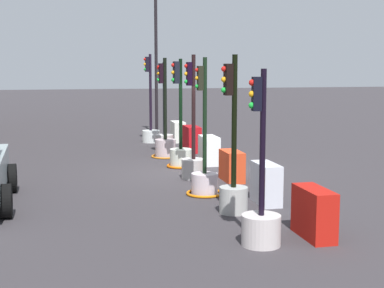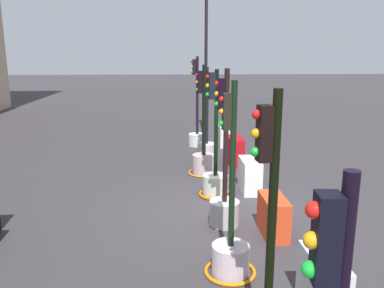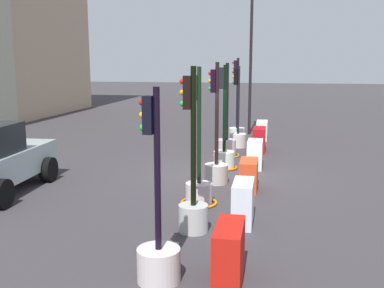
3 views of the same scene
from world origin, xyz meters
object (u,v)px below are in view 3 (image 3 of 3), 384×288
Objects in this scene: traffic_light_1 at (193,197)px; traffic_light_7 at (237,125)px; traffic_light_5 at (226,142)px; construction_barrier_5 at (262,130)px; traffic_light_6 at (238,134)px; traffic_light_4 at (224,152)px; street_lamp_post at (251,44)px; construction_barrier_1 at (243,203)px; traffic_light_0 at (158,249)px; construction_barrier_4 at (259,140)px; traffic_light_3 at (216,162)px; construction_barrier_3 at (255,154)px; construction_barrier_0 at (229,253)px; traffic_light_2 at (199,185)px; construction_barrier_2 at (249,175)px.

traffic_light_1 is 11.17m from traffic_light_7.
traffic_light_1 is at bearing -178.60° from traffic_light_5.
traffic_light_6 is at bearing 154.93° from construction_barrier_5.
traffic_light_6 is (3.73, -0.11, -0.00)m from traffic_light_4.
traffic_light_4 is 7.94m from street_lamp_post.
traffic_light_4 reaches higher than construction_barrier_1.
traffic_light_0 is at bearing -179.98° from traffic_light_7.
construction_barrier_4 is (-2.78, -1.09, -0.17)m from traffic_light_7.
street_lamp_post is at bearing -5.50° from traffic_light_5.
traffic_light_4 is 3.27× the size of construction_barrier_5.
street_lamp_post reaches higher than traffic_light_3.
street_lamp_post reaches higher than construction_barrier_5.
construction_barrier_3 is at bearing -166.07° from traffic_light_6.
traffic_light_5 reaches higher than construction_barrier_1.
traffic_light_5 reaches higher than construction_barrier_0.
traffic_light_2 is 0.49× the size of street_lamp_post.
construction_barrier_3 is at bearing 0.22° from construction_barrier_1.
construction_barrier_2 is at bearing -176.43° from street_lamp_post.
traffic_light_7 is 3.19× the size of construction_barrier_4.
construction_barrier_4 is 0.17× the size of street_lamp_post.
construction_barrier_5 is (13.03, -0.03, -0.04)m from construction_barrier_0.
traffic_light_2 is 1.95m from traffic_light_3.
traffic_light_1 is 3.02× the size of construction_barrier_0.
construction_barrier_5 is (11.10, -0.96, -0.29)m from traffic_light_1.
street_lamp_post is at bearing 3.57° from construction_barrier_2.
traffic_light_3 reaches higher than traffic_light_5.
construction_barrier_4 reaches higher than construction_barrier_3.
traffic_light_3 reaches higher than construction_barrier_3.
traffic_light_0 reaches higher than construction_barrier_3.
traffic_light_7 reaches higher than construction_barrier_1.
traffic_light_5 is 9.42m from construction_barrier_0.
construction_barrier_4 is (2.62, -0.02, 0.02)m from construction_barrier_3.
traffic_light_0 is at bearing 174.12° from construction_barrier_4.
street_lamp_post is at bearing 8.62° from construction_barrier_4.
traffic_light_0 is at bearing 168.92° from construction_barrier_2.
traffic_light_7 is (13.32, 0.00, 0.09)m from traffic_light_0.
traffic_light_4 reaches higher than construction_barrier_2.
street_lamp_post is at bearing -1.76° from traffic_light_0.
traffic_light_1 reaches higher than construction_barrier_4.
construction_barrier_0 is at bearing -163.14° from traffic_light_2.
construction_barrier_1 is at bearing -174.19° from traffic_light_6.
construction_barrier_4 is at bearing -49.29° from traffic_light_5.
traffic_light_4 is 5.70m from construction_barrier_5.
construction_barrier_5 is at bearing -7.62° from traffic_light_3.
construction_barrier_5 is at bearing -0.18° from construction_barrier_4.
traffic_light_4 reaches higher than traffic_light_6.
traffic_light_0 is at bearing 179.00° from traffic_light_3.
construction_barrier_3 is 5.33m from construction_barrier_5.
street_lamp_post reaches higher than traffic_light_5.
traffic_light_4 is at bearing 106.62° from construction_barrier_3.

